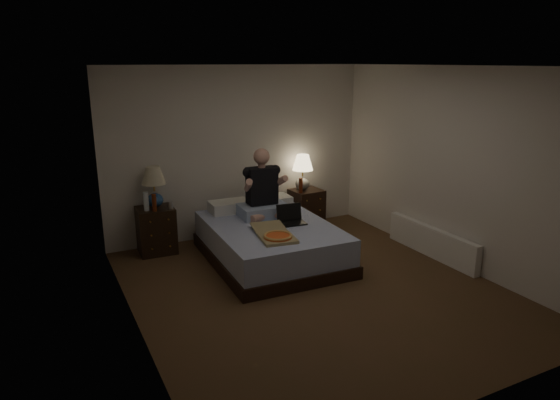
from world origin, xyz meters
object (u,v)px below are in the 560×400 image
lamp_right (303,172)px  pizza_box (278,237)px  soda_can (171,205)px  person (263,183)px  laptop (292,215)px  radiator (432,242)px  bed (271,242)px  beer_bottle_left (154,203)px  water_bottle (146,201)px  nightstand_left (156,230)px  beer_bottle_right (301,185)px  nightstand_right (306,208)px  lamp_left (154,187)px

lamp_right → pizza_box: bearing=-127.6°
soda_can → person: 1.28m
laptop → radiator: laptop is taller
radiator → bed: bearing=157.3°
lamp_right → person: 1.17m
beer_bottle_left → radiator: beer_bottle_left is taller
water_bottle → person: 1.57m
nightstand_left → radiator: bearing=-26.2°
water_bottle → beer_bottle_right: size_ratio=1.09×
nightstand_left → lamp_right: bearing=4.0°
nightstand_right → beer_bottle_left: bearing=179.5°
lamp_left → lamp_right: lamp_left is taller
beer_bottle_left → radiator: (3.31, -1.67, -0.55)m
nightstand_left → nightstand_right: nightstand_left is taller
nightstand_left → soda_can: bearing=-33.2°
lamp_left → beer_bottle_right: size_ratio=2.43×
bed → pizza_box: (-0.18, -0.56, 0.29)m
lamp_left → pizza_box: lamp_left is taller
lamp_right → soda_can: 2.15m
bed → beer_bottle_left: bearing=149.9°
water_bottle → nightstand_left: bearing=29.3°
nightstand_left → beer_bottle_right: 2.25m
bed → lamp_left: lamp_left is taller
pizza_box → beer_bottle_right: bearing=61.2°
beer_bottle_left → laptop: bearing=-30.6°
nightstand_right → laptop: bearing=-132.0°
lamp_left → beer_bottle_left: lamp_left is taller
pizza_box → lamp_right: bearing=61.2°
beer_bottle_right → nightstand_right: bearing=33.5°
soda_can → beer_bottle_right: size_ratio=0.43×
nightstand_left → soda_can: soda_can is taller
bed → nightstand_right: 1.49m
beer_bottle_right → person: person is taller
nightstand_left → lamp_right: size_ratio=1.13×
nightstand_left → person: size_ratio=0.68×
lamp_right → radiator: 2.20m
water_bottle → laptop: size_ratio=0.74×
lamp_right → beer_bottle_right: bearing=-128.1°
nightstand_left → water_bottle: bearing=-148.0°
beer_bottle_right → beer_bottle_left: bearing=-178.5°
soda_can → radiator: (3.09, -1.67, -0.48)m
water_bottle → nightstand_right: bearing=2.3°
bed → water_bottle: (-1.39, 0.90, 0.51)m
lamp_left → laptop: 1.91m
lamp_left → radiator: bearing=-29.8°
water_bottle → soda_can: water_bottle is taller
person → laptop: 0.62m
beer_bottle_right → radiator: bearing=-58.3°
bed → lamp_left: (-1.25, 1.02, 0.67)m
soda_can → lamp_right: bearing=5.1°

